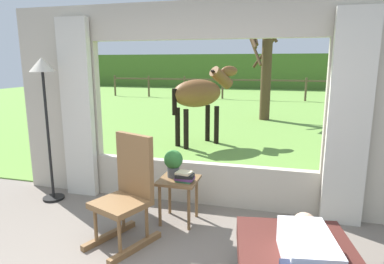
% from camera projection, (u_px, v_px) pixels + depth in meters
% --- Properties ---
extents(back_wall_with_window, '(5.20, 0.12, 2.55)m').
position_uv_depth(back_wall_with_window, '(202.00, 109.00, 4.22)').
color(back_wall_with_window, '#BCB29E').
rests_on(back_wall_with_window, ground_plane).
extents(curtain_panel_left, '(0.44, 0.10, 2.40)m').
position_uv_depth(curtain_panel_left, '(78.00, 110.00, 4.53)').
color(curtain_panel_left, beige).
rests_on(curtain_panel_left, ground_plane).
extents(curtain_panel_right, '(0.44, 0.10, 2.40)m').
position_uv_depth(curtain_panel_right, '(349.00, 121.00, 3.66)').
color(curtain_panel_right, beige).
rests_on(curtain_panel_right, ground_plane).
extents(outdoor_pasture_lawn, '(36.00, 21.68, 0.02)m').
position_uv_depth(outdoor_pasture_lawn, '(260.00, 104.00, 14.77)').
color(outdoor_pasture_lawn, olive).
rests_on(outdoor_pasture_lawn, ground_plane).
extents(distant_hill_ridge, '(36.00, 2.00, 2.40)m').
position_uv_depth(distant_hill_ridge, '(270.00, 71.00, 23.82)').
color(distant_hill_ridge, '#496C2B').
rests_on(distant_hill_ridge, ground_plane).
extents(rocking_chair, '(0.68, 0.80, 1.12)m').
position_uv_depth(rocking_chair, '(128.00, 191.00, 3.41)').
color(rocking_chair, brown).
rests_on(rocking_chair, ground_plane).
extents(side_table, '(0.44, 0.44, 0.52)m').
position_uv_depth(side_table, '(179.00, 187.00, 3.86)').
color(side_table, brown).
rests_on(side_table, ground_plane).
extents(potted_plant, '(0.22, 0.22, 0.32)m').
position_uv_depth(potted_plant, '(173.00, 162.00, 3.88)').
color(potted_plant, '#4C5156').
rests_on(potted_plant, side_table).
extents(book_stack, '(0.21, 0.18, 0.11)m').
position_uv_depth(book_stack, '(185.00, 177.00, 3.74)').
color(book_stack, '#337247').
rests_on(book_stack, side_table).
extents(floor_lamp_left, '(0.32, 0.32, 1.89)m').
position_uv_depth(floor_lamp_left, '(44.00, 86.00, 4.27)').
color(floor_lamp_left, black).
rests_on(floor_lamp_left, ground_plane).
extents(horse, '(1.41, 1.63, 1.73)m').
position_uv_depth(horse, '(201.00, 94.00, 7.34)').
color(horse, brown).
rests_on(horse, outdoor_pasture_lawn).
extents(pasture_tree, '(1.13, 1.39, 3.33)m').
position_uv_depth(pasture_tree, '(265.00, 68.00, 10.50)').
color(pasture_tree, '#4C3823').
rests_on(pasture_tree, outdoor_pasture_lawn).
extents(pasture_fence_line, '(16.10, 0.10, 1.10)m').
position_uv_depth(pasture_fence_line, '(263.00, 85.00, 16.37)').
color(pasture_fence_line, brown).
rests_on(pasture_fence_line, outdoor_pasture_lawn).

